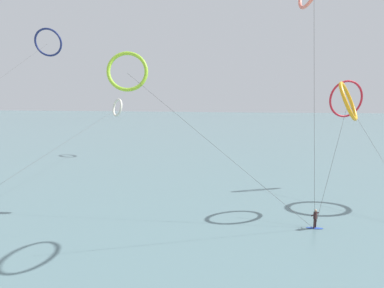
% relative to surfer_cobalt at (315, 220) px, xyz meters
% --- Properties ---
extents(sea_water, '(400.00, 200.00, 0.08)m').
position_rel_surfer_cobalt_xyz_m(sea_water, '(-10.35, 83.47, -0.78)').
color(sea_water, slate).
rests_on(sea_water, ground).
extents(surfer_cobalt, '(1.40, 0.73, 1.70)m').
position_rel_surfer_cobalt_xyz_m(surfer_cobalt, '(0.00, 0.00, 0.00)').
color(surfer_cobalt, '#2647B7').
rests_on(surfer_cobalt, ground).
extents(kite_crimson, '(5.07, 14.98, 13.12)m').
position_rel_surfer_cobalt_xyz_m(kite_crimson, '(6.23, 14.52, 10.01)').
color(kite_crimson, red).
rests_on(kite_crimson, ground).
extents(kite_ivory, '(3.34, 48.01, 10.69)m').
position_rel_surfer_cobalt_xyz_m(kite_ivory, '(-29.31, 30.50, 8.10)').
color(kite_ivory, silver).
rests_on(kite_ivory, ground).
extents(kite_amber, '(5.33, 7.64, 12.66)m').
position_rel_surfer_cobalt_xyz_m(kite_amber, '(3.64, 5.40, 9.92)').
color(kite_amber, orange).
rests_on(kite_amber, ground).
extents(kite_lime, '(19.76, 5.04, 15.66)m').
position_rel_surfer_cobalt_xyz_m(kite_lime, '(-17.59, 3.89, 12.79)').
color(kite_lime, '#8CC62D').
rests_on(kite_lime, ground).
extents(kite_navy, '(5.01, 38.88, 22.82)m').
position_rel_surfer_cobalt_xyz_m(kite_navy, '(-40.03, 26.63, 19.56)').
color(kite_navy, navy).
rests_on(kite_navy, ground).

